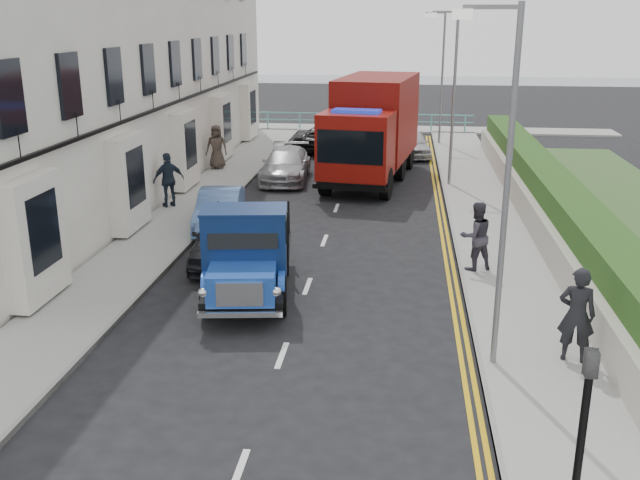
{
  "coord_description": "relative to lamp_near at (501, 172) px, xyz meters",
  "views": [
    {
      "loc": [
        2.35,
        -15.23,
        6.75
      ],
      "look_at": [
        0.37,
        1.63,
        1.4
      ],
      "focal_mm": 40.0,
      "sensor_mm": 36.0,
      "label": 1
    }
  ],
  "objects": [
    {
      "name": "seafront_car_left",
      "position": [
        -5.68,
        23.73,
        -3.33
      ],
      "size": [
        3.62,
        5.25,
        1.33
      ],
      "primitive_type": "imported",
      "rotation": [
        0.0,
        0.0,
        2.82
      ],
      "color": "black",
      "rests_on": "ground"
    },
    {
      "name": "red_lorry",
      "position": [
        -3.12,
        16.94,
        -1.71
      ],
      "size": [
        3.93,
        8.5,
        4.29
      ],
      "rotation": [
        0.0,
        0.0,
        -0.15
      ],
      "color": "black",
      "rests_on": "ground"
    },
    {
      "name": "parked_car_front",
      "position": [
        -6.78,
        5.8,
        -3.26
      ],
      "size": [
        2.15,
        4.45,
        1.47
      ],
      "primitive_type": "imported",
      "rotation": [
        0.0,
        0.0,
        0.1
      ],
      "color": "black",
      "rests_on": "ground"
    },
    {
      "name": "pavement_east",
      "position": [
        1.12,
        11.0,
        -3.94
      ],
      "size": [
        2.6,
        38.0,
        0.12
      ],
      "primitive_type": "cube",
      "color": "gray",
      "rests_on": "ground"
    },
    {
      "name": "pedestrian_east_near",
      "position": [
        1.71,
        0.26,
        -2.89
      ],
      "size": [
        0.8,
        0.62,
        1.98
      ],
      "primitive_type": "imported",
      "rotation": [
        0.0,
        0.0,
        2.93
      ],
      "color": "black",
      "rests_on": "pavement_east"
    },
    {
      "name": "sea_plane",
      "position": [
        -4.18,
        62.0,
        -4.0
      ],
      "size": [
        120.0,
        120.0,
        0.0
      ],
      "primitive_type": "plane",
      "color": "slate",
      "rests_on": "ground"
    },
    {
      "name": "seafront_railing",
      "position": [
        -4.18,
        30.2,
        -3.42
      ],
      "size": [
        13.0,
        0.08,
        1.11
      ],
      "color": "#59B2A5",
      "rests_on": "ground"
    },
    {
      "name": "ground",
      "position": [
        -4.18,
        2.0,
        -4.0
      ],
      "size": [
        120.0,
        120.0,
        0.0
      ],
      "primitive_type": "plane",
      "color": "black",
      "rests_on": "ground"
    },
    {
      "name": "pavement_west",
      "position": [
        -9.38,
        11.0,
        -3.94
      ],
      "size": [
        2.4,
        38.0,
        0.12
      ],
      "primitive_type": "cube",
      "color": "gray",
      "rests_on": "ground"
    },
    {
      "name": "seafront_car_right",
      "position": [
        -1.37,
        22.52,
        -3.36
      ],
      "size": [
        2.04,
        3.91,
        1.27
      ],
      "primitive_type": "imported",
      "rotation": [
        0.0,
        0.0,
        0.15
      ],
      "color": "silver",
      "rests_on": "ground"
    },
    {
      "name": "lamp_mid",
      "position": [
        0.0,
        16.0,
        0.0
      ],
      "size": [
        1.23,
        0.18,
        7.0
      ],
      "color": "slate",
      "rests_on": "ground"
    },
    {
      "name": "bedford_lorry",
      "position": [
        -5.52,
        2.82,
        -2.9
      ],
      "size": [
        2.63,
        5.23,
        2.38
      ],
      "rotation": [
        0.0,
        0.0,
        0.14
      ],
      "color": "black",
      "rests_on": "ground"
    },
    {
      "name": "promenade",
      "position": [
        -4.18,
        31.0,
        -3.94
      ],
      "size": [
        30.0,
        2.5,
        0.12
      ],
      "primitive_type": "cube",
      "color": "gray",
      "rests_on": "ground"
    },
    {
      "name": "traffic_signal",
      "position": [
        0.42,
        -5.5,
        -1.92
      ],
      "size": [
        0.16,
        0.2,
        3.1
      ],
      "color": "black",
      "rests_on": "ground"
    },
    {
      "name": "terrace_west",
      "position": [
        -13.65,
        15.0,
        3.17
      ],
      "size": [
        6.31,
        30.2,
        14.25
      ],
      "color": "white",
      "rests_on": "ground"
    },
    {
      "name": "lamp_far",
      "position": [
        0.0,
        26.0,
        0.0
      ],
      "size": [
        1.23,
        0.18,
        7.0
      ],
      "color": "slate",
      "rests_on": "ground"
    },
    {
      "name": "parked_car_mid",
      "position": [
        -7.78,
        9.0,
        -3.36
      ],
      "size": [
        1.84,
        4.02,
        1.28
      ],
      "primitive_type": "imported",
      "rotation": [
        0.0,
        0.0,
        0.13
      ],
      "color": "#5375B2",
      "rests_on": "ground"
    },
    {
      "name": "pedestrian_west_far",
      "position": [
        -10.18,
        17.9,
        -2.89
      ],
      "size": [
        0.99,
        0.66,
        1.97
      ],
      "primitive_type": "imported",
      "rotation": [
        0.0,
        0.0,
        0.04
      ],
      "color": "#3D332C",
      "rests_on": "pavement_west"
    },
    {
      "name": "pedestrian_east_far",
      "position": [
        0.22,
        5.53,
        -2.93
      ],
      "size": [
        1.13,
        1.02,
        1.89
      ],
      "primitive_type": "imported",
      "rotation": [
        0.0,
        0.0,
        3.54
      ],
      "color": "#36313C",
      "rests_on": "pavement_east"
    },
    {
      "name": "garden_east",
      "position": [
        3.03,
        11.0,
        -3.1
      ],
      "size": [
        1.45,
        28.0,
        1.75
      ],
      "color": "#B2AD9E",
      "rests_on": "ground"
    },
    {
      "name": "pedestrian_west_near",
      "position": [
        -10.18,
        11.09,
        -2.89
      ],
      "size": [
        1.21,
        1.08,
        1.97
      ],
      "primitive_type": "imported",
      "rotation": [
        0.0,
        0.0,
        3.8
      ],
      "color": "#1B2531",
      "rests_on": "pavement_west"
    },
    {
      "name": "parked_car_rear",
      "position": [
        -6.78,
        16.4,
        -3.32
      ],
      "size": [
        2.13,
        4.75,
        1.35
      ],
      "primitive_type": "imported",
      "rotation": [
        0.0,
        0.0,
        0.05
      ],
      "color": "#A3A3A7",
      "rests_on": "ground"
    },
    {
      "name": "lamp_near",
      "position": [
        0.0,
        0.0,
        0.0
      ],
      "size": [
        1.23,
        0.18,
        7.0
      ],
      "color": "slate",
      "rests_on": "ground"
    }
  ]
}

